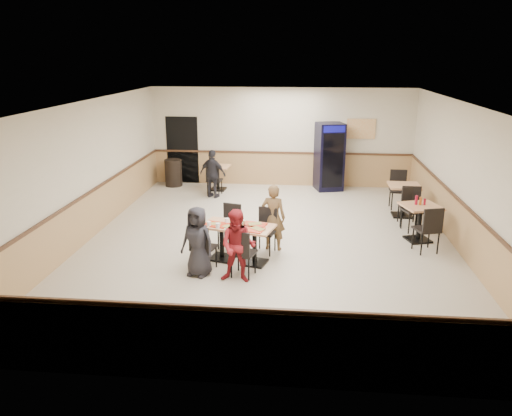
# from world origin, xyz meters

# --- Properties ---
(ground) EXTENTS (10.00, 10.00, 0.00)m
(ground) POSITION_xyz_m (0.00, 0.00, 0.00)
(ground) COLOR beige
(ground) RESTS_ON ground
(room_shell) EXTENTS (10.00, 10.00, 10.00)m
(room_shell) POSITION_xyz_m (1.78, 2.55, 0.58)
(room_shell) COLOR silver
(room_shell) RESTS_ON ground
(main_table) EXTENTS (1.53, 1.03, 0.75)m
(main_table) POSITION_xyz_m (-0.54, -1.15, 0.50)
(main_table) COLOR black
(main_table) RESTS_ON ground
(main_chairs) EXTENTS (1.61, 1.90, 0.95)m
(main_chairs) POSITION_xyz_m (-0.58, -1.14, 0.48)
(main_chairs) COLOR black
(main_chairs) RESTS_ON ground
(diner_woman_left) EXTENTS (0.75, 0.61, 1.32)m
(diner_woman_left) POSITION_xyz_m (-1.19, -1.86, 0.66)
(diner_woman_left) COLOR black
(diner_woman_left) RESTS_ON ground
(diner_woman_right) EXTENTS (0.70, 0.57, 1.35)m
(diner_woman_right) POSITION_xyz_m (-0.41, -2.06, 0.68)
(diner_woman_right) COLOR maroon
(diner_woman_right) RESTS_ON ground
(diner_man_opposite) EXTENTS (0.56, 0.42, 1.41)m
(diner_man_opposite) POSITION_xyz_m (0.11, -0.44, 0.70)
(diner_man_opposite) COLOR brown
(diner_man_opposite) RESTS_ON ground
(lone_diner) EXTENTS (0.87, 0.59, 1.38)m
(lone_diner) POSITION_xyz_m (-1.85, 3.36, 0.69)
(lone_diner) COLOR black
(lone_diner) RESTS_ON ground
(tabletop_clutter) EXTENTS (1.26, 0.71, 0.12)m
(tabletop_clutter) POSITION_xyz_m (-0.53, -1.22, 0.77)
(tabletop_clutter) COLOR red
(tabletop_clutter) RESTS_ON main_table
(side_table_near) EXTENTS (0.94, 0.94, 0.81)m
(side_table_near) POSITION_xyz_m (3.27, 0.37, 0.54)
(side_table_near) COLOR black
(side_table_near) RESTS_ON ground
(side_table_near_chair_south) EXTENTS (0.59, 0.59, 1.03)m
(side_table_near_chair_south) POSITION_xyz_m (3.27, -0.28, 0.51)
(side_table_near_chair_south) COLOR black
(side_table_near_chair_south) RESTS_ON ground
(side_table_near_chair_north) EXTENTS (0.59, 0.59, 1.03)m
(side_table_near_chair_north) POSITION_xyz_m (3.27, 1.02, 0.51)
(side_table_near_chair_north) COLOR black
(side_table_near_chair_north) RESTS_ON ground
(side_table_far) EXTENTS (0.77, 0.77, 0.82)m
(side_table_far) POSITION_xyz_m (3.24, 2.12, 0.55)
(side_table_far) COLOR black
(side_table_far) RESTS_ON ground
(side_table_far_chair_south) EXTENTS (0.48, 0.48, 1.04)m
(side_table_far_chair_south) POSITION_xyz_m (3.24, 1.46, 0.52)
(side_table_far_chair_south) COLOR black
(side_table_far_chair_south) RESTS_ON ground
(side_table_far_chair_north) EXTENTS (0.48, 0.48, 1.04)m
(side_table_far_chair_north) POSITION_xyz_m (3.24, 2.77, 0.52)
(side_table_far_chair_north) COLOR black
(side_table_far_chair_north) RESTS_ON ground
(condiment_caddy) EXTENTS (0.23, 0.06, 0.20)m
(condiment_caddy) POSITION_xyz_m (3.24, 0.42, 0.90)
(condiment_caddy) COLOR #A60B24
(condiment_caddy) RESTS_ON side_table_near
(back_table) EXTENTS (0.74, 0.74, 0.74)m
(back_table) POSITION_xyz_m (-1.85, 4.20, 0.49)
(back_table) COLOR black
(back_table) RESTS_ON ground
(back_table_chair_lone) EXTENTS (0.47, 0.47, 0.94)m
(back_table_chair_lone) POSITION_xyz_m (-1.85, 3.61, 0.47)
(back_table_chair_lone) COLOR black
(back_table_chair_lone) RESTS_ON ground
(pepsi_cooler) EXTENTS (0.92, 0.92, 2.01)m
(pepsi_cooler) POSITION_xyz_m (1.47, 4.59, 1.01)
(pepsi_cooler) COLOR black
(pepsi_cooler) RESTS_ON ground
(trash_bin) EXTENTS (0.53, 0.53, 0.83)m
(trash_bin) POSITION_xyz_m (-3.31, 4.55, 0.42)
(trash_bin) COLOR black
(trash_bin) RESTS_ON ground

